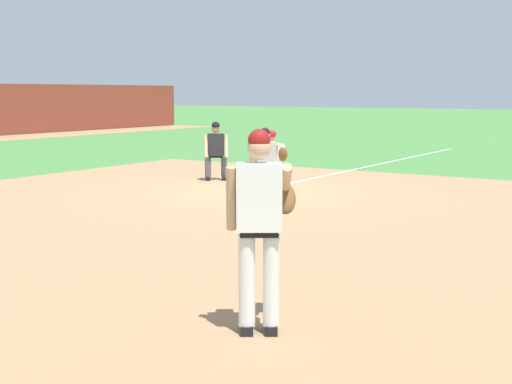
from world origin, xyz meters
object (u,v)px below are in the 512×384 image
Objects in this scene: first_baseman at (272,157)px; baserunner at (265,160)px; first_base_bag at (253,190)px; pitcher at (261,219)px; umpire at (216,149)px; baseball at (258,232)px.

baserunner is (-1.20, -0.55, 0.06)m from first_baseman.
first_baseman is 1.32m from baserunner.
first_baseman reaches higher than first_base_bag.
first_base_bag is at bearing 161.79° from first_baseman.
first_baseman is (8.30, 4.93, -0.33)m from pitcher.
pitcher is 1.27× the size of umpire.
baserunner is 1.00× the size of umpire.
pitcher is at bearing -146.69° from first_base_bag.
pitcher is 8.35m from baserunner.
umpire is (1.21, 1.87, 0.75)m from first_base_bag.
first_base_bag is at bearing -122.77° from umpire.
first_baseman is at bearing 28.85° from baseball.
first_base_bag is 9.35m from pitcher.
first_base_bag reaches higher than baseball.
pitcher reaches higher than first_base_bag.
baserunner is (3.31, 1.93, 0.76)m from baseball.
baserunner is at bearing -155.42° from first_baseman.
first_baseman is (4.51, 2.48, 0.69)m from baseball.
pitcher is at bearing -147.17° from baseball.
pitcher is 9.66m from first_baseman.
baserunner is at bearing -132.66° from first_base_bag.
baserunner reaches higher than baseball.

